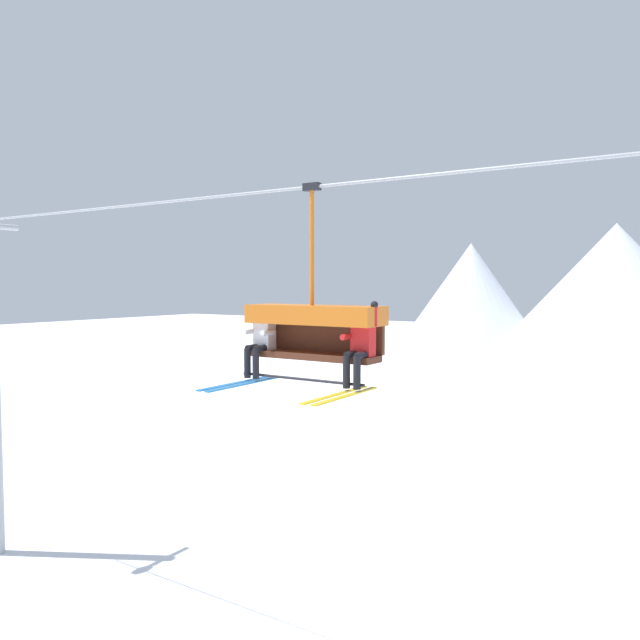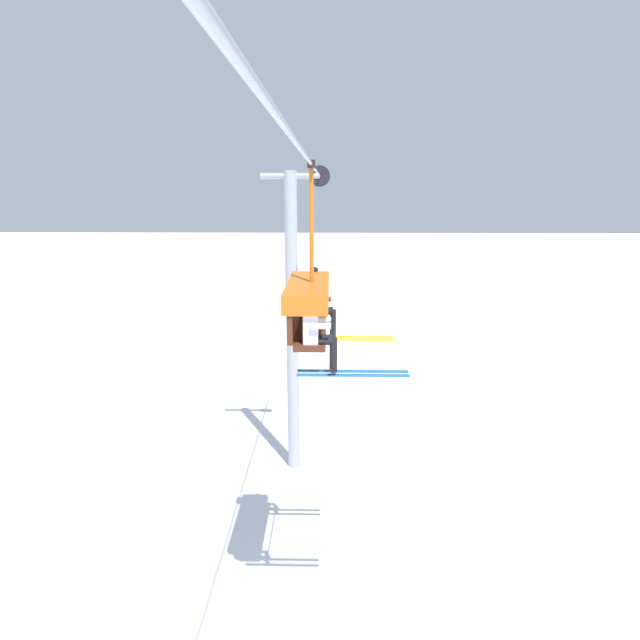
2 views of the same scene
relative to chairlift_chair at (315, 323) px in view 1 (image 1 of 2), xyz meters
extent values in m
cone|color=silver|center=(-15.85, 52.05, -0.97)|extent=(15.51, 15.51, 11.25)
cone|color=silver|center=(-2.60, 51.38, -0.36)|extent=(22.25, 22.25, 12.48)
cylinder|color=#9EA3A8|center=(-2.40, -0.07, 2.13)|extent=(18.58, 0.05, 0.05)
cube|color=#512819|center=(0.00, -0.07, -0.52)|extent=(2.26, 0.48, 0.10)
cube|color=#512819|center=(0.00, 0.21, -0.25)|extent=(2.26, 0.08, 0.45)
cube|color=#D16619|center=(0.00, -0.01, 0.13)|extent=(2.30, 0.68, 0.30)
cylinder|color=black|center=(0.00, -0.39, -0.85)|extent=(2.26, 0.04, 0.04)
cylinder|color=#D16619|center=(0.00, -0.07, 1.18)|extent=(0.07, 0.07, 1.80)
cube|color=black|center=(0.00, -0.07, 2.13)|extent=(0.28, 0.12, 0.12)
cube|color=silver|center=(-0.94, -0.09, -0.21)|extent=(0.32, 0.22, 0.52)
sphere|color=black|center=(-0.94, -0.09, 0.15)|extent=(0.22, 0.22, 0.22)
ellipsoid|color=black|center=(-0.94, -0.19, 0.15)|extent=(0.17, 0.04, 0.08)
cylinder|color=black|center=(-1.03, -0.26, -0.43)|extent=(0.11, 0.34, 0.11)
cylinder|color=black|center=(-0.85, -0.26, -0.43)|extent=(0.11, 0.34, 0.11)
cylinder|color=black|center=(-1.03, -0.43, -0.67)|extent=(0.11, 0.11, 0.48)
cylinder|color=black|center=(-0.85, -0.43, -0.67)|extent=(0.11, 0.11, 0.48)
cube|color=#1E6BB2|center=(-1.03, -0.73, -0.96)|extent=(0.09, 1.70, 0.02)
cube|color=#1E6BB2|center=(-0.85, -0.73, -0.96)|extent=(0.09, 1.70, 0.02)
cylinder|color=silver|center=(-1.12, -0.24, -0.17)|extent=(0.09, 0.30, 0.09)
cylinder|color=silver|center=(-0.75, -0.24, -0.17)|extent=(0.09, 0.30, 0.09)
cube|color=red|center=(0.94, -0.09, -0.21)|extent=(0.32, 0.22, 0.52)
sphere|color=#284C93|center=(0.94, -0.09, 0.15)|extent=(0.22, 0.22, 0.22)
ellipsoid|color=black|center=(0.94, -0.19, 0.15)|extent=(0.17, 0.04, 0.08)
cylinder|color=black|center=(0.85, -0.26, -0.43)|extent=(0.11, 0.34, 0.11)
cylinder|color=black|center=(1.03, -0.26, -0.43)|extent=(0.11, 0.34, 0.11)
cylinder|color=black|center=(0.85, -0.43, -0.67)|extent=(0.11, 0.11, 0.48)
cylinder|color=black|center=(1.03, -0.43, -0.67)|extent=(0.11, 0.11, 0.48)
cube|color=gold|center=(0.85, -0.73, -0.96)|extent=(0.09, 1.70, 0.02)
cube|color=gold|center=(1.03, -0.73, -0.96)|extent=(0.09, 1.70, 0.02)
cylinder|color=red|center=(0.75, -0.24, -0.17)|extent=(0.09, 0.30, 0.09)
cylinder|color=red|center=(1.12, -0.09, 0.14)|extent=(0.09, 0.09, 0.30)
sphere|color=black|center=(1.12, -0.09, 0.31)|extent=(0.11, 0.11, 0.11)
camera|label=1|loc=(5.47, -8.24, 0.62)|focal=35.00mm
camera|label=2|loc=(-8.09, -0.38, 1.71)|focal=28.00mm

